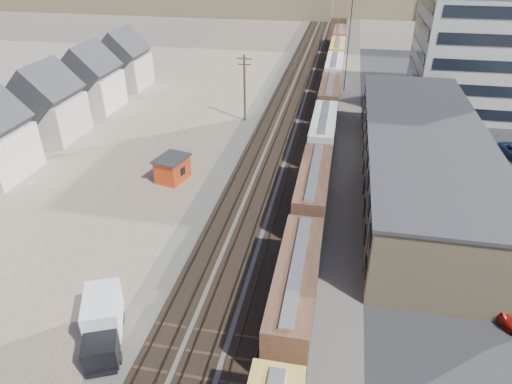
% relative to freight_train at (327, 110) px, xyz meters
% --- Properties ---
extents(ground, '(300.00, 300.00, 0.00)m').
position_rel_freight_train_xyz_m(ground, '(-3.80, -41.14, -2.79)').
color(ground, '#6B6356').
rests_on(ground, ground).
extents(ballast_bed, '(18.00, 200.00, 0.06)m').
position_rel_freight_train_xyz_m(ballast_bed, '(-3.80, 8.86, -2.76)').
color(ballast_bed, '#4C4742').
rests_on(ballast_bed, ground).
extents(dirt_yard, '(24.00, 180.00, 0.03)m').
position_rel_freight_train_xyz_m(dirt_yard, '(-23.80, -1.14, -2.78)').
color(dirt_yard, '#6F5B4C').
rests_on(dirt_yard, ground).
extents(asphalt_lot, '(26.00, 120.00, 0.04)m').
position_rel_freight_train_xyz_m(asphalt_lot, '(18.20, -6.14, -2.77)').
color(asphalt_lot, '#232326').
rests_on(asphalt_lot, ground).
extents(rail_tracks, '(11.40, 200.00, 0.24)m').
position_rel_freight_train_xyz_m(rail_tracks, '(-4.35, 8.86, -2.68)').
color(rail_tracks, black).
rests_on(rail_tracks, ground).
extents(freight_train, '(3.00, 119.74, 4.46)m').
position_rel_freight_train_xyz_m(freight_train, '(0.00, 0.00, 0.00)').
color(freight_train, black).
rests_on(freight_train, ground).
extents(warehouse, '(12.40, 40.40, 7.25)m').
position_rel_freight_train_xyz_m(warehouse, '(11.18, -16.14, 0.86)').
color(warehouse, tan).
rests_on(warehouse, ground).
extents(office_tower, '(22.60, 18.60, 18.45)m').
position_rel_freight_train_xyz_m(office_tower, '(24.15, 13.82, 6.47)').
color(office_tower, '#9E998E').
rests_on(office_tower, ground).
extents(utility_pole_north, '(2.20, 0.32, 10.00)m').
position_rel_freight_train_xyz_m(utility_pole_north, '(-12.30, 0.86, 2.50)').
color(utility_pole_north, '#382619').
rests_on(utility_pole_north, ground).
extents(radio_mast, '(1.20, 0.16, 18.00)m').
position_rel_freight_train_xyz_m(radio_mast, '(2.20, 18.86, 6.33)').
color(radio_mast, black).
rests_on(radio_mast, ground).
extents(townhouse_row, '(8.15, 68.16, 10.47)m').
position_rel_freight_train_xyz_m(townhouse_row, '(-37.80, -16.14, 1.54)').
color(townhouse_row, '#B7B2A8').
rests_on(townhouse_row, ground).
extents(box_truck, '(4.45, 6.58, 3.31)m').
position_rel_freight_train_xyz_m(box_truck, '(-12.92, -43.21, -1.11)').
color(box_truck, silver).
rests_on(box_truck, ground).
extents(maintenance_shed, '(3.91, 4.58, 2.91)m').
position_rel_freight_train_xyz_m(maintenance_shed, '(-16.49, -19.40, -1.30)').
color(maintenance_shed, red).
rests_on(maintenance_shed, ground).
extents(parked_car_red, '(3.53, 4.06, 1.32)m').
position_rel_freight_train_xyz_m(parked_car_red, '(15.27, -35.56, -2.13)').
color(parked_car_red, maroon).
rests_on(parked_car_red, ground).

